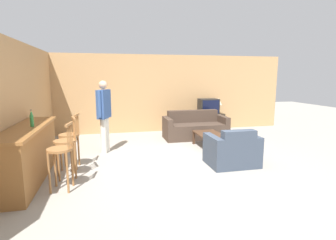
{
  "coord_description": "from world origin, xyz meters",
  "views": [
    {
      "loc": [
        -1.51,
        -5.15,
        1.88
      ],
      "look_at": [
        -0.13,
        0.87,
        0.85
      ],
      "focal_mm": 28.0,
      "sensor_mm": 36.0,
      "label": 1
    }
  ],
  "objects_px": {
    "couch_far": "(195,128)",
    "bottle": "(32,119)",
    "armchair_near": "(232,151)",
    "person_by_window": "(104,113)",
    "bar_chair_mid": "(66,146)",
    "coffee_table": "(209,136)",
    "tv_unit": "(208,122)",
    "bar_chair_far": "(70,139)",
    "bar_chair_near": "(61,154)",
    "table_lamp": "(219,102)",
    "tv": "(208,106)"
  },
  "relations": [
    {
      "from": "bar_chair_far",
      "to": "table_lamp",
      "type": "distance_m",
      "value": 5.37
    },
    {
      "from": "table_lamp",
      "to": "coffee_table",
      "type": "bearing_deg",
      "value": -119.07
    },
    {
      "from": "bar_chair_far",
      "to": "armchair_near",
      "type": "distance_m",
      "value": 3.4
    },
    {
      "from": "tv",
      "to": "table_lamp",
      "type": "bearing_deg",
      "value": 0.47
    },
    {
      "from": "bar_chair_near",
      "to": "table_lamp",
      "type": "bearing_deg",
      "value": 41.29
    },
    {
      "from": "armchair_near",
      "to": "table_lamp",
      "type": "bearing_deg",
      "value": 71.13
    },
    {
      "from": "armchair_near",
      "to": "bottle",
      "type": "bearing_deg",
      "value": 179.27
    },
    {
      "from": "bar_chair_mid",
      "to": "bottle",
      "type": "bearing_deg",
      "value": -178.29
    },
    {
      "from": "coffee_table",
      "to": "table_lamp",
      "type": "height_order",
      "value": "table_lamp"
    },
    {
      "from": "bottle",
      "to": "bar_chair_near",
      "type": "bearing_deg",
      "value": -45.32
    },
    {
      "from": "couch_far",
      "to": "bottle",
      "type": "xyz_separation_m",
      "value": [
        -3.91,
        -2.53,
        0.83
      ]
    },
    {
      "from": "bar_chair_far",
      "to": "tv_unit",
      "type": "bearing_deg",
      "value": 34.79
    },
    {
      "from": "bar_chair_mid",
      "to": "couch_far",
      "type": "distance_m",
      "value": 4.22
    },
    {
      "from": "person_by_window",
      "to": "tv_unit",
      "type": "bearing_deg",
      "value": 28.45
    },
    {
      "from": "couch_far",
      "to": "bar_chair_near",
      "type": "bearing_deg",
      "value": -137.56
    },
    {
      "from": "bar_chair_near",
      "to": "bar_chair_mid",
      "type": "xyz_separation_m",
      "value": [
        -0.0,
        0.57,
        0.0
      ]
    },
    {
      "from": "bottle",
      "to": "person_by_window",
      "type": "distance_m",
      "value": 1.97
    },
    {
      "from": "armchair_near",
      "to": "table_lamp",
      "type": "xyz_separation_m",
      "value": [
        1.18,
        3.47,
        0.7
      ]
    },
    {
      "from": "bar_chair_near",
      "to": "armchair_near",
      "type": "relative_size",
      "value": 1.12
    },
    {
      "from": "couch_far",
      "to": "armchair_near",
      "type": "distance_m",
      "value": 2.58
    },
    {
      "from": "coffee_table",
      "to": "bottle",
      "type": "height_order",
      "value": "bottle"
    },
    {
      "from": "bar_chair_mid",
      "to": "couch_far",
      "type": "xyz_separation_m",
      "value": [
        3.37,
        2.52,
        -0.31
      ]
    },
    {
      "from": "bar_chair_near",
      "to": "couch_far",
      "type": "relative_size",
      "value": 0.59
    },
    {
      "from": "coffee_table",
      "to": "bottle",
      "type": "relative_size",
      "value": 3.31
    },
    {
      "from": "bar_chair_far",
      "to": "bottle",
      "type": "xyz_separation_m",
      "value": [
        -0.54,
        -0.54,
        0.53
      ]
    },
    {
      "from": "bar_chair_far",
      "to": "coffee_table",
      "type": "bearing_deg",
      "value": 13.67
    },
    {
      "from": "tv",
      "to": "person_by_window",
      "type": "xyz_separation_m",
      "value": [
        -3.46,
        -1.87,
        0.14
      ]
    },
    {
      "from": "bar_chair_near",
      "to": "bar_chair_far",
      "type": "bearing_deg",
      "value": 90.0
    },
    {
      "from": "tv_unit",
      "to": "bottle",
      "type": "bearing_deg",
      "value": -143.89
    },
    {
      "from": "coffee_table",
      "to": "person_by_window",
      "type": "distance_m",
      "value": 2.78
    },
    {
      "from": "bar_chair_near",
      "to": "tv_unit",
      "type": "height_order",
      "value": "bar_chair_near"
    },
    {
      "from": "bar_chair_far",
      "to": "tv_unit",
      "type": "distance_m",
      "value": 5.05
    },
    {
      "from": "tv_unit",
      "to": "tv",
      "type": "relative_size",
      "value": 1.6
    },
    {
      "from": "armchair_near",
      "to": "coffee_table",
      "type": "distance_m",
      "value": 1.41
    },
    {
      "from": "armchair_near",
      "to": "tv_unit",
      "type": "distance_m",
      "value": 3.56
    },
    {
      "from": "bar_chair_near",
      "to": "couch_far",
      "type": "xyz_separation_m",
      "value": [
        3.37,
        3.08,
        -0.31
      ]
    },
    {
      "from": "tv_unit",
      "to": "tv",
      "type": "distance_m",
      "value": 0.56
    },
    {
      "from": "bar_chair_mid",
      "to": "bottle",
      "type": "height_order",
      "value": "bottle"
    },
    {
      "from": "armchair_near",
      "to": "person_by_window",
      "type": "xyz_separation_m",
      "value": [
        -2.65,
        1.59,
        0.7
      ]
    },
    {
      "from": "couch_far",
      "to": "person_by_window",
      "type": "xyz_separation_m",
      "value": [
        -2.69,
        -0.99,
        0.7
      ]
    },
    {
      "from": "bottle",
      "to": "person_by_window",
      "type": "xyz_separation_m",
      "value": [
        1.22,
        1.54,
        -0.13
      ]
    },
    {
      "from": "couch_far",
      "to": "tv_unit",
      "type": "xyz_separation_m",
      "value": [
        0.77,
        0.88,
        0.0
      ]
    },
    {
      "from": "tv_unit",
      "to": "bottle",
      "type": "distance_m",
      "value": 5.86
    },
    {
      "from": "bar_chair_mid",
      "to": "coffee_table",
      "type": "distance_m",
      "value": 3.64
    },
    {
      "from": "armchair_near",
      "to": "tv_unit",
      "type": "height_order",
      "value": "armchair_near"
    },
    {
      "from": "bar_chair_mid",
      "to": "tv_unit",
      "type": "xyz_separation_m",
      "value": [
        4.14,
        3.4,
        -0.3
      ]
    },
    {
      "from": "coffee_table",
      "to": "table_lamp",
      "type": "bearing_deg",
      "value": 60.93
    },
    {
      "from": "bottle",
      "to": "person_by_window",
      "type": "relative_size",
      "value": 0.17
    },
    {
      "from": "bar_chair_near",
      "to": "tv",
      "type": "height_order",
      "value": "bar_chair_near"
    },
    {
      "from": "bar_chair_far",
      "to": "table_lamp",
      "type": "height_order",
      "value": "table_lamp"
    }
  ]
}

